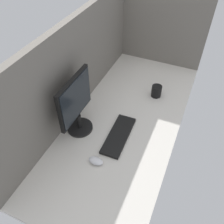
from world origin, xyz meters
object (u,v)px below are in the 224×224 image
(monitor, at_px, (76,104))
(keyboard, at_px, (119,135))
(mug_black_travel, at_px, (156,91))
(mouse, at_px, (96,161))

(monitor, relative_size, keyboard, 1.15)
(mug_black_travel, bearing_deg, keyboard, 167.74)
(mouse, bearing_deg, keyboard, -8.66)
(keyboard, distance_m, mouse, 0.26)
(monitor, distance_m, keyboard, 0.36)
(keyboard, bearing_deg, monitor, 96.44)
(monitor, bearing_deg, keyboard, -81.73)
(mouse, bearing_deg, mug_black_travel, -9.57)
(monitor, xyz_separation_m, mug_black_travel, (0.56, -0.40, -0.18))
(mouse, bearing_deg, monitor, 50.33)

